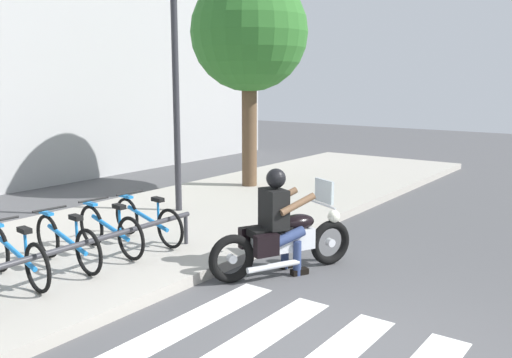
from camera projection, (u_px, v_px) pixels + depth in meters
The scene contains 13 objects.
ground_plane at pixel (337, 353), 5.31m from camera, with size 48.00×48.00×0.00m, color #4C4C4F.
sidewalk at pixel (55, 258), 7.90m from camera, with size 24.00×4.40×0.15m, color #A8A399.
crosswalk_stripe_3 at pixel (242, 348), 5.42m from camera, with size 2.80×0.40×0.01m, color white.
crosswalk_stripe_4 at pixel (182, 326), 5.88m from camera, with size 2.80×0.40×0.01m, color white.
motorcycle at pixel (284, 240), 7.43m from camera, with size 2.00×1.08×1.23m.
rider at pixel (279, 214), 7.33m from camera, with size 0.76×0.70×1.44m.
bicycle_1 at pixel (17, 255), 6.70m from camera, with size 0.48×1.65×0.73m.
bicycle_2 at pixel (67, 242), 7.26m from camera, with size 0.48×1.65×0.73m.
bicycle_3 at pixel (110, 230), 7.82m from camera, with size 0.48×1.60×0.74m.
bicycle_4 at pixel (147, 220), 8.39m from camera, with size 0.48×1.66×0.72m.
bike_rack at pixel (94, 243), 6.93m from camera, with size 3.43×0.07×0.49m.
street_lamp at pixel (175, 72), 10.00m from camera, with size 0.28×0.28×4.49m.
tree_near_rack at pixel (249, 34), 12.28m from camera, with size 2.60×2.60×4.89m.
Camera 1 is at (-4.45, -2.27, 2.59)m, focal length 39.03 mm.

